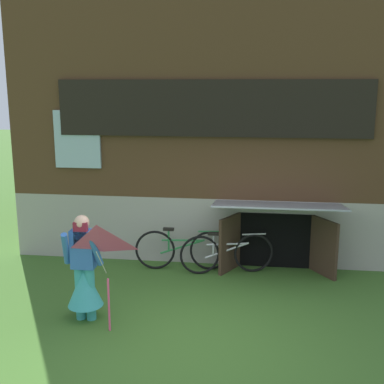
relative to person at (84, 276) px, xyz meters
The scene contains 6 objects.
ground_plane 1.80m from the person, 15.23° to the right, with size 60.00×60.00×0.00m, color #386023.
log_house 5.43m from the person, 71.59° to the left, with size 7.87×5.71×4.97m.
person is the anchor object (origin of this frame).
kite 0.83m from the person, 50.23° to the right, with size 0.75×0.67×1.54m.
bicycle_silver 2.89m from the person, 47.20° to the left, with size 1.70×0.45×0.79m.
bicycle_green 2.47m from the person, 62.95° to the left, with size 1.78×0.21×0.81m.
Camera 1 is at (0.83, -6.07, 3.42)m, focal length 46.11 mm.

